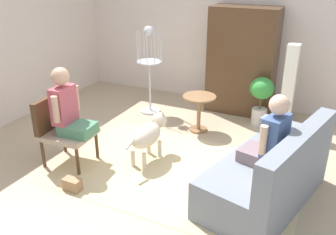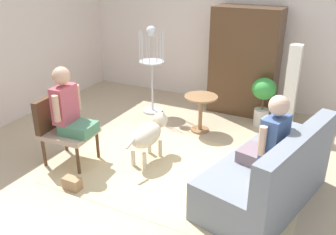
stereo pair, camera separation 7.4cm
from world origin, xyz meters
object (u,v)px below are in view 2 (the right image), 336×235
column_lamp (291,89)px  armchair (61,125)px  handbag (72,184)px  person_on_armchair (69,107)px  dog (149,133)px  person_on_couch (270,138)px  bird_cage_stand (152,66)px  armoire_cabinet (245,61)px  couch (270,176)px  potted_plant (263,96)px  round_end_table (201,108)px

column_lamp → armchair: bearing=-136.5°
armchair → handbag: armchair is taller
person_on_armchair → dog: size_ratio=0.95×
armchair → handbag: (0.56, -0.50, -0.44)m
person_on_couch → bird_cage_stand: 2.97m
armoire_cabinet → person_on_couch: bearing=-68.4°
couch → bird_cage_stand: bearing=144.6°
person_on_armchair → column_lamp: 3.33m
dog → armoire_cabinet: (0.61, 2.27, 0.52)m
couch → person_on_armchair: (-2.51, -0.31, 0.48)m
person_on_couch → potted_plant: size_ratio=1.01×
person_on_couch → column_lamp: (-0.12, 2.07, -0.11)m
round_end_table → potted_plant: (0.81, 0.66, 0.11)m
couch → armoire_cabinet: (-1.03, 2.48, 0.59)m
potted_plant → armoire_cabinet: (-0.47, 0.46, 0.40)m
couch → round_end_table: (-1.37, 1.37, 0.07)m
person_on_armchair → column_lamp: size_ratio=0.63×
potted_plant → person_on_armchair: bearing=-129.9°
person_on_couch → round_end_table: person_on_couch is taller
armchair → dog: bearing=27.5°
couch → dog: bearing=172.6°
armchair → handbag: size_ratio=4.12×
person_on_armchair → dog: bearing=31.1°
couch → potted_plant: 2.11m
dog → handbag: 1.17m
couch → round_end_table: couch is taller
round_end_table → bird_cage_stand: bearing=160.9°
person_on_couch → bird_cage_stand: bearing=143.9°
round_end_table → bird_cage_stand: bird_cage_stand is taller
person_on_couch → armoire_cabinet: armoire_cabinet is taller
armoire_cabinet → bird_cage_stand: bearing=-152.0°
round_end_table → bird_cage_stand: (-1.07, 0.37, 0.44)m
armoire_cabinet → person_on_armchair: bearing=-117.9°
round_end_table → column_lamp: column_lamp is taller
round_end_table → handbag: (-0.74, -2.18, -0.32)m
handbag → person_on_couch: bearing=21.3°
person_on_armchair → handbag: person_on_armchair is taller
bird_cage_stand → potted_plant: 1.93m
potted_plant → armoire_cabinet: armoire_cabinet is taller
couch → armoire_cabinet: armoire_cabinet is taller
dog → armoire_cabinet: bearing=74.9°
couch → dog: couch is taller
potted_plant → bird_cage_stand: bearing=-171.3°
bird_cage_stand → dog: bearing=-62.4°
handbag → armchair: bearing=138.1°
armoire_cabinet → handbag: 3.57m
potted_plant → column_lamp: column_lamp is taller
couch → armchair: (-2.67, -0.32, 0.19)m
couch → person_on_armchair: size_ratio=2.13×
armchair → armoire_cabinet: 3.27m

